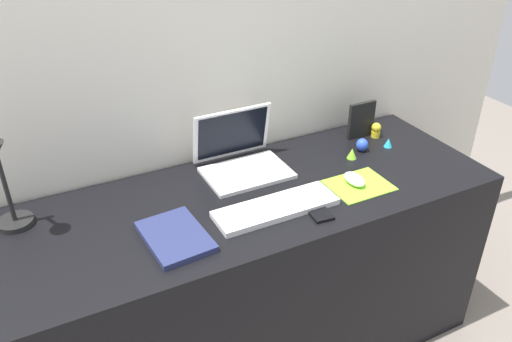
{
  "coord_description": "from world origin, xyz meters",
  "views": [
    {
      "loc": [
        -0.65,
        -1.32,
        1.7
      ],
      "look_at": [
        0.02,
        0.0,
        0.83
      ],
      "focal_mm": 36.38,
      "sensor_mm": 36.0,
      "label": 1
    }
  ],
  "objects_px": {
    "keyboard": "(276,208)",
    "toy_figurine_yellow": "(376,130)",
    "cell_phone": "(317,210)",
    "toy_figurine_lime": "(352,153)",
    "notebook_pad": "(175,237)",
    "toy_figurine_cyan": "(388,143)",
    "toy_figurine_blue": "(362,145)",
    "laptop": "(240,155)",
    "mouse": "(354,179)",
    "desk_lamp": "(5,188)",
    "picture_frame": "(361,120)"
  },
  "relations": [
    {
      "from": "keyboard",
      "to": "toy_figurine_cyan",
      "type": "distance_m",
      "value": 0.64
    },
    {
      "from": "keyboard",
      "to": "notebook_pad",
      "type": "xyz_separation_m",
      "value": [
        -0.34,
        0.0,
        0.0
      ]
    },
    {
      "from": "laptop",
      "to": "notebook_pad",
      "type": "height_order",
      "value": "laptop"
    },
    {
      "from": "mouse",
      "to": "desk_lamp",
      "type": "distance_m",
      "value": 1.11
    },
    {
      "from": "laptop",
      "to": "mouse",
      "type": "distance_m",
      "value": 0.42
    },
    {
      "from": "laptop",
      "to": "toy_figurine_blue",
      "type": "distance_m",
      "value": 0.49
    },
    {
      "from": "mouse",
      "to": "toy_figurine_yellow",
      "type": "height_order",
      "value": "toy_figurine_yellow"
    },
    {
      "from": "mouse",
      "to": "notebook_pad",
      "type": "xyz_separation_m",
      "value": [
        -0.66,
        -0.01,
        -0.01
      ]
    },
    {
      "from": "toy_figurine_cyan",
      "to": "toy_figurine_lime",
      "type": "bearing_deg",
      "value": -176.48
    },
    {
      "from": "picture_frame",
      "to": "toy_figurine_yellow",
      "type": "relative_size",
      "value": 2.43
    },
    {
      "from": "toy_figurine_yellow",
      "to": "laptop",
      "type": "bearing_deg",
      "value": 177.91
    },
    {
      "from": "toy_figurine_cyan",
      "to": "notebook_pad",
      "type": "bearing_deg",
      "value": -169.14
    },
    {
      "from": "desk_lamp",
      "to": "toy_figurine_cyan",
      "type": "distance_m",
      "value": 1.37
    },
    {
      "from": "cell_phone",
      "to": "toy_figurine_cyan",
      "type": "distance_m",
      "value": 0.55
    },
    {
      "from": "mouse",
      "to": "notebook_pad",
      "type": "distance_m",
      "value": 0.66
    },
    {
      "from": "mouse",
      "to": "toy_figurine_cyan",
      "type": "xyz_separation_m",
      "value": [
        0.29,
        0.17,
        -0.0
      ]
    },
    {
      "from": "toy_figurine_cyan",
      "to": "toy_figurine_blue",
      "type": "height_order",
      "value": "toy_figurine_blue"
    },
    {
      "from": "laptop",
      "to": "desk_lamp",
      "type": "relative_size",
      "value": 0.9
    },
    {
      "from": "notebook_pad",
      "to": "toy_figurine_cyan",
      "type": "relative_size",
      "value": 6.54
    },
    {
      "from": "mouse",
      "to": "toy_figurine_yellow",
      "type": "distance_m",
      "value": 0.4
    },
    {
      "from": "notebook_pad",
      "to": "toy_figurine_cyan",
      "type": "xyz_separation_m",
      "value": [
        0.95,
        0.18,
        0.01
      ]
    },
    {
      "from": "keyboard",
      "to": "toy_figurine_yellow",
      "type": "relative_size",
      "value": 6.63
    },
    {
      "from": "notebook_pad",
      "to": "toy_figurine_yellow",
      "type": "distance_m",
      "value": 1.0
    },
    {
      "from": "toy_figurine_lime",
      "to": "desk_lamp",
      "type": "bearing_deg",
      "value": 175.63
    },
    {
      "from": "mouse",
      "to": "desk_lamp",
      "type": "height_order",
      "value": "desk_lamp"
    },
    {
      "from": "laptop",
      "to": "toy_figurine_yellow",
      "type": "distance_m",
      "value": 0.6
    },
    {
      "from": "cell_phone",
      "to": "picture_frame",
      "type": "relative_size",
      "value": 0.85
    },
    {
      "from": "cell_phone",
      "to": "toy_figurine_lime",
      "type": "distance_m",
      "value": 0.39
    },
    {
      "from": "desk_lamp",
      "to": "toy_figurine_cyan",
      "type": "bearing_deg",
      "value": -3.31
    },
    {
      "from": "toy_figurine_blue",
      "to": "laptop",
      "type": "bearing_deg",
      "value": 168.81
    },
    {
      "from": "notebook_pad",
      "to": "toy_figurine_yellow",
      "type": "height_order",
      "value": "toy_figurine_yellow"
    },
    {
      "from": "cell_phone",
      "to": "notebook_pad",
      "type": "relative_size",
      "value": 0.53
    },
    {
      "from": "picture_frame",
      "to": "desk_lamp",
      "type": "bearing_deg",
      "value": -178.06
    },
    {
      "from": "toy_figurine_cyan",
      "to": "toy_figurine_blue",
      "type": "bearing_deg",
      "value": 170.07
    },
    {
      "from": "notebook_pad",
      "to": "toy_figurine_cyan",
      "type": "height_order",
      "value": "toy_figurine_cyan"
    },
    {
      "from": "mouse",
      "to": "cell_phone",
      "type": "height_order",
      "value": "mouse"
    },
    {
      "from": "picture_frame",
      "to": "toy_figurine_lime",
      "type": "height_order",
      "value": "picture_frame"
    },
    {
      "from": "mouse",
      "to": "toy_figurine_lime",
      "type": "height_order",
      "value": "toy_figurine_lime"
    },
    {
      "from": "toy_figurine_lime",
      "to": "toy_figurine_blue",
      "type": "bearing_deg",
      "value": 24.02
    },
    {
      "from": "notebook_pad",
      "to": "picture_frame",
      "type": "height_order",
      "value": "picture_frame"
    },
    {
      "from": "cell_phone",
      "to": "notebook_pad",
      "type": "height_order",
      "value": "notebook_pad"
    },
    {
      "from": "laptop",
      "to": "picture_frame",
      "type": "xyz_separation_m",
      "value": [
        0.55,
        0.01,
        0.02
      ]
    },
    {
      "from": "desk_lamp",
      "to": "toy_figurine_yellow",
      "type": "bearing_deg",
      "value": 0.58
    },
    {
      "from": "laptop",
      "to": "toy_figurine_blue",
      "type": "height_order",
      "value": "laptop"
    },
    {
      "from": "cell_phone",
      "to": "toy_figurine_lime",
      "type": "height_order",
      "value": "toy_figurine_lime"
    },
    {
      "from": "keyboard",
      "to": "desk_lamp",
      "type": "bearing_deg",
      "value": 160.74
    },
    {
      "from": "notebook_pad",
      "to": "toy_figurine_blue",
      "type": "bearing_deg",
      "value": 9.45
    },
    {
      "from": "laptop",
      "to": "picture_frame",
      "type": "bearing_deg",
      "value": 0.94
    },
    {
      "from": "cell_phone",
      "to": "toy_figurine_cyan",
      "type": "height_order",
      "value": "toy_figurine_cyan"
    },
    {
      "from": "keyboard",
      "to": "desk_lamp",
      "type": "xyz_separation_m",
      "value": [
        -0.76,
        0.26,
        0.14
      ]
    }
  ]
}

